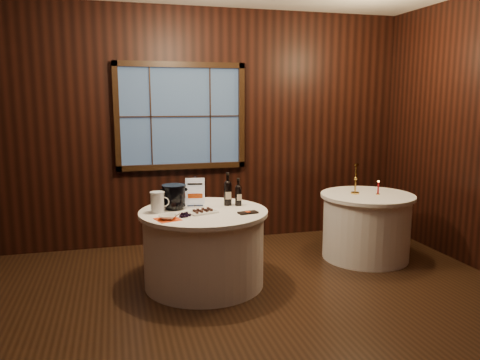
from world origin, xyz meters
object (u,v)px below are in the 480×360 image
object	(u,v)px
side_table	(366,226)
main_table	(204,247)
grape_bunch	(185,215)
red_candle	(378,189)
ice_bucket	(174,196)
glass_pitcher	(158,202)
port_bottle_right	(238,194)
brass_candlestick	(355,183)
chocolate_box	(248,213)
sign_stand	(195,197)
cracker_bowl	(168,217)
chocolate_plate	(203,211)
port_bottle_left	(228,191)

from	to	relation	value
side_table	main_table	bearing A→B (deg)	-171.47
grape_bunch	red_candle	bearing A→B (deg)	11.43
ice_bucket	glass_pitcher	bearing A→B (deg)	-148.86
port_bottle_right	brass_candlestick	size ratio (longest dim) A/B	0.80
chocolate_box	grape_bunch	xyz separation A→B (m)	(-0.61, 0.01, 0.01)
sign_stand	ice_bucket	xyz separation A→B (m)	(-0.22, -0.03, 0.02)
sign_stand	glass_pitcher	distance (m)	0.41
sign_stand	ice_bucket	bearing A→B (deg)	-163.42
cracker_bowl	red_candle	distance (m)	2.54
chocolate_plate	glass_pitcher	bearing A→B (deg)	161.60
chocolate_box	port_bottle_left	bearing A→B (deg)	95.26
port_bottle_left	glass_pitcher	bearing A→B (deg)	-167.12
main_table	red_candle	size ratio (longest dim) A/B	7.75
side_table	sign_stand	distance (m)	2.11
main_table	cracker_bowl	xyz separation A→B (m)	(-0.38, -0.27, 0.41)
grape_bunch	glass_pitcher	world-z (taller)	glass_pitcher
red_candle	ice_bucket	bearing A→B (deg)	-177.47
main_table	port_bottle_left	world-z (taller)	port_bottle_left
main_table	port_bottle_left	size ratio (longest dim) A/B	3.72
ice_bucket	red_candle	distance (m)	2.38
sign_stand	main_table	bearing A→B (deg)	-63.32
sign_stand	chocolate_plate	world-z (taller)	sign_stand
brass_candlestick	red_candle	distance (m)	0.27
side_table	cracker_bowl	bearing A→B (deg)	-166.66
main_table	glass_pitcher	size ratio (longest dim) A/B	6.26
chocolate_plate	brass_candlestick	xyz separation A→B (m)	(1.90, 0.47, 0.11)
chocolate_box	cracker_bowl	size ratio (longest dim) A/B	1.17
side_table	red_candle	bearing A→B (deg)	-27.07
sign_stand	chocolate_plate	bearing A→B (deg)	-75.40
sign_stand	red_candle	bearing A→B (deg)	11.64
cracker_bowl	brass_candlestick	xyz separation A→B (m)	(2.26, 0.63, 0.11)
ice_bucket	red_candle	size ratio (longest dim) A/B	1.49
glass_pitcher	chocolate_plate	bearing A→B (deg)	-1.00
glass_pitcher	ice_bucket	bearing A→B (deg)	48.54
port_bottle_left	ice_bucket	distance (m)	0.56
port_bottle_left	chocolate_box	distance (m)	0.43
sign_stand	brass_candlestick	bearing A→B (deg)	15.38
ice_bucket	chocolate_plate	world-z (taller)	ice_bucket
sign_stand	port_bottle_left	xyz separation A→B (m)	(0.34, -0.00, 0.04)
side_table	glass_pitcher	xyz separation A→B (m)	(-2.45, -0.26, 0.49)
side_table	red_candle	distance (m)	0.46
port_bottle_left	red_candle	size ratio (longest dim) A/B	2.08
side_table	chocolate_box	xyz separation A→B (m)	(-1.61, -0.53, 0.39)
sign_stand	ice_bucket	distance (m)	0.22
port_bottle_left	brass_candlestick	xyz separation A→B (m)	(1.58, 0.20, -0.02)
side_table	ice_bucket	size ratio (longest dim) A/B	4.38
cracker_bowl	grape_bunch	bearing A→B (deg)	14.60
grape_bunch	port_bottle_left	bearing A→B (deg)	37.37
port_bottle_left	side_table	bearing A→B (deg)	7.58
port_bottle_right	glass_pitcher	distance (m)	0.84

